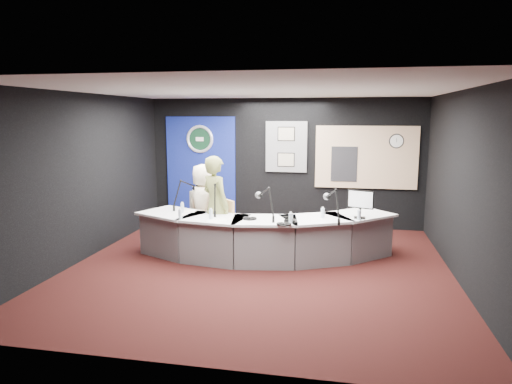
% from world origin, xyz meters
% --- Properties ---
extents(ground, '(6.00, 6.00, 0.00)m').
position_xyz_m(ground, '(0.00, 0.00, 0.00)').
color(ground, black).
rests_on(ground, ground).
extents(ceiling, '(6.00, 6.00, 0.02)m').
position_xyz_m(ceiling, '(0.00, 0.00, 2.80)').
color(ceiling, silver).
rests_on(ceiling, ground).
extents(wall_back, '(6.00, 0.02, 2.80)m').
position_xyz_m(wall_back, '(0.00, 3.00, 1.40)').
color(wall_back, black).
rests_on(wall_back, ground).
extents(wall_front, '(6.00, 0.02, 2.80)m').
position_xyz_m(wall_front, '(0.00, -3.00, 1.40)').
color(wall_front, black).
rests_on(wall_front, ground).
extents(wall_left, '(0.02, 6.00, 2.80)m').
position_xyz_m(wall_left, '(-3.00, 0.00, 1.40)').
color(wall_left, black).
rests_on(wall_left, ground).
extents(wall_right, '(0.02, 6.00, 2.80)m').
position_xyz_m(wall_right, '(3.00, 0.00, 1.40)').
color(wall_right, black).
rests_on(wall_right, ground).
extents(broadcast_desk, '(4.50, 1.90, 0.75)m').
position_xyz_m(broadcast_desk, '(-0.05, 0.55, 0.38)').
color(broadcast_desk, silver).
rests_on(broadcast_desk, ground).
extents(backdrop_panel, '(1.60, 0.05, 2.30)m').
position_xyz_m(backdrop_panel, '(-1.90, 2.97, 1.25)').
color(backdrop_panel, navy).
rests_on(backdrop_panel, wall_back).
extents(agency_seal, '(0.63, 0.07, 0.63)m').
position_xyz_m(agency_seal, '(-1.90, 2.93, 1.90)').
color(agency_seal, silver).
rests_on(agency_seal, backdrop_panel).
extents(seal_center, '(0.48, 0.01, 0.48)m').
position_xyz_m(seal_center, '(-1.90, 2.94, 1.90)').
color(seal_center, black).
rests_on(seal_center, backdrop_panel).
extents(pinboard, '(0.90, 0.04, 1.10)m').
position_xyz_m(pinboard, '(0.05, 2.97, 1.75)').
color(pinboard, slate).
rests_on(pinboard, wall_back).
extents(framed_photo_upper, '(0.34, 0.02, 0.27)m').
position_xyz_m(framed_photo_upper, '(0.05, 2.94, 2.03)').
color(framed_photo_upper, gray).
rests_on(framed_photo_upper, pinboard).
extents(framed_photo_lower, '(0.34, 0.02, 0.27)m').
position_xyz_m(framed_photo_lower, '(0.05, 2.94, 1.47)').
color(framed_photo_lower, gray).
rests_on(framed_photo_lower, pinboard).
extents(booth_window_frame, '(2.12, 0.06, 1.32)m').
position_xyz_m(booth_window_frame, '(1.75, 2.97, 1.55)').
color(booth_window_frame, tan).
rests_on(booth_window_frame, wall_back).
extents(booth_glow, '(2.00, 0.02, 1.20)m').
position_xyz_m(booth_glow, '(1.75, 2.96, 1.55)').
color(booth_glow, '#F2E398').
rests_on(booth_glow, booth_window_frame).
extents(equipment_rack, '(0.55, 0.02, 0.75)m').
position_xyz_m(equipment_rack, '(1.30, 2.94, 1.40)').
color(equipment_rack, black).
rests_on(equipment_rack, booth_window_frame).
extents(wall_clock, '(0.28, 0.01, 0.28)m').
position_xyz_m(wall_clock, '(2.35, 2.94, 1.90)').
color(wall_clock, white).
rests_on(wall_clock, booth_window_frame).
extents(armchair_left, '(0.79, 0.79, 1.06)m').
position_xyz_m(armchair_left, '(-1.27, 1.13, 0.53)').
color(armchair_left, tan).
rests_on(armchair_left, ground).
extents(armchair_right, '(0.85, 0.85, 1.07)m').
position_xyz_m(armchair_right, '(-0.88, 0.61, 0.53)').
color(armchair_right, tan).
rests_on(armchair_right, ground).
extents(draped_jacket, '(0.50, 0.29, 0.70)m').
position_xyz_m(draped_jacket, '(-1.39, 1.35, 0.62)').
color(draped_jacket, slate).
rests_on(draped_jacket, armchair_left).
extents(person_man, '(0.90, 0.81, 1.54)m').
position_xyz_m(person_man, '(-1.27, 1.13, 0.77)').
color(person_man, '#FFEDCB').
rests_on(person_man, ground).
extents(person_woman, '(0.76, 0.72, 1.74)m').
position_xyz_m(person_woman, '(-0.88, 0.61, 0.87)').
color(person_woman, olive).
rests_on(person_woman, ground).
extents(computer_monitor, '(0.42, 0.18, 0.30)m').
position_xyz_m(computer_monitor, '(1.58, 0.61, 1.07)').
color(computer_monitor, black).
rests_on(computer_monitor, broadcast_desk).
extents(desk_phone, '(0.19, 0.16, 0.04)m').
position_xyz_m(desk_phone, '(0.49, 0.10, 0.78)').
color(desk_phone, black).
rests_on(desk_phone, broadcast_desk).
extents(headphones_near, '(0.20, 0.20, 0.03)m').
position_xyz_m(headphones_near, '(0.42, -0.11, 0.77)').
color(headphones_near, black).
rests_on(headphones_near, broadcast_desk).
extents(headphones_far, '(0.22, 0.22, 0.04)m').
position_xyz_m(headphones_far, '(-0.19, 0.18, 0.77)').
color(headphones_far, black).
rests_on(headphones_far, broadcast_desk).
extents(paper_stack, '(0.19, 0.27, 0.00)m').
position_xyz_m(paper_stack, '(-1.35, 0.63, 0.75)').
color(paper_stack, white).
rests_on(paper_stack, broadcast_desk).
extents(notepad, '(0.31, 0.36, 0.00)m').
position_xyz_m(notepad, '(-0.70, -0.01, 0.75)').
color(notepad, white).
rests_on(notepad, broadcast_desk).
extents(boom_mic_a, '(0.39, 0.68, 0.60)m').
position_xyz_m(boom_mic_a, '(-1.51, 0.86, 1.05)').
color(boom_mic_a, black).
rests_on(boom_mic_a, broadcast_desk).
extents(boom_mic_b, '(0.27, 0.72, 0.60)m').
position_xyz_m(boom_mic_b, '(-0.86, 0.54, 1.05)').
color(boom_mic_b, black).
rests_on(boom_mic_b, broadcast_desk).
extents(boom_mic_c, '(0.46, 0.64, 0.60)m').
position_xyz_m(boom_mic_c, '(0.06, 0.30, 1.05)').
color(boom_mic_c, black).
rests_on(boom_mic_c, broadcast_desk).
extents(boom_mic_d, '(0.34, 0.70, 0.60)m').
position_xyz_m(boom_mic_d, '(1.14, 0.35, 1.05)').
color(boom_mic_d, black).
rests_on(boom_mic_d, broadcast_desk).
extents(water_bottles, '(3.08, 0.60, 0.18)m').
position_xyz_m(water_bottles, '(0.05, 0.26, 0.84)').
color(water_bottles, silver).
rests_on(water_bottles, broadcast_desk).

